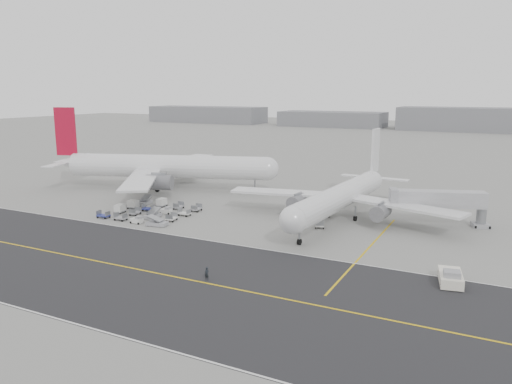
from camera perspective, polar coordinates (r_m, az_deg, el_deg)
The scene contains 10 objects.
ground at distance 87.07m, azimuth -7.79°, elevation -4.66°, with size 700.00×700.00×0.00m, color gray.
taxiway at distance 70.57m, azimuth -12.74°, elevation -8.74°, with size 220.00×59.00×0.03m.
horizon_buildings at distance 330.01m, azimuth 23.76°, elevation 6.37°, with size 520.00×28.00×28.00m, color gray, non-canonical shape.
airliner_a at distance 125.22m, azimuth -10.65°, elevation 2.90°, with size 56.08×55.00×20.03m.
airliner_b at distance 95.53m, azimuth 9.80°, elevation -0.42°, with size 45.69×46.31×15.96m.
pushback_tug at distance 68.69m, azimuth 21.36°, elevation -9.07°, with size 3.71×7.57×2.13m.
jet_bridge at distance 95.60m, azimuth 20.19°, elevation -0.95°, with size 17.63×8.74×6.65m.
gse_cluster at distance 101.18m, azimuth -11.89°, elevation -2.51°, with size 20.54×19.81×1.83m, color #A2A2A8, non-canonical shape.
stray_dolly at distance 90.29m, azimuth 7.26°, elevation -4.06°, with size 1.57×2.55×1.57m, color silver, non-canonical shape.
ground_crew_a at distance 65.54m, azimuth -5.65°, elevation -9.29°, with size 0.65×0.43×1.78m, color black.
Camera 1 is at (47.82, -68.64, 24.12)m, focal length 35.00 mm.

